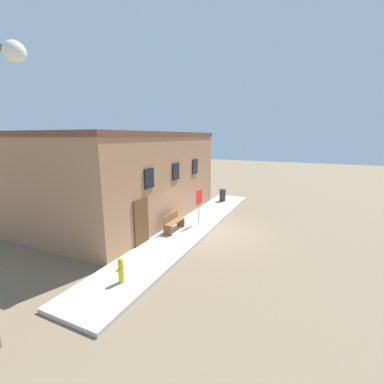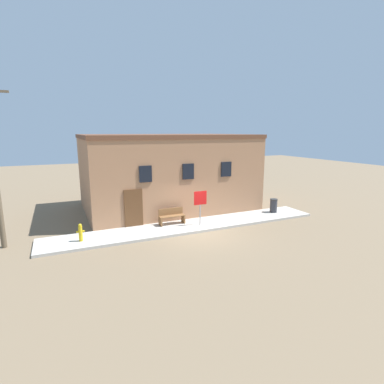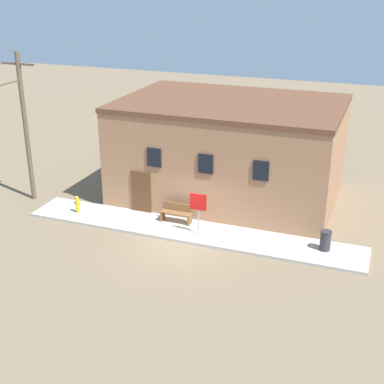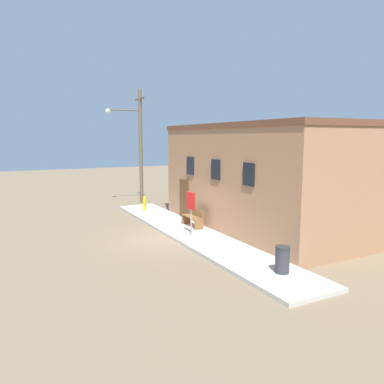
{
  "view_description": "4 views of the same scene",
  "coord_description": "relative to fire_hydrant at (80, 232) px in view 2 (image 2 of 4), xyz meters",
  "views": [
    {
      "loc": [
        -11.7,
        -4.34,
        4.85
      ],
      "look_at": [
        0.11,
        1.11,
        2.0
      ],
      "focal_mm": 24.0,
      "sensor_mm": 36.0,
      "label": 1
    },
    {
      "loc": [
        -6.54,
        -13.49,
        5.25
      ],
      "look_at": [
        0.11,
        1.11,
        2.0
      ],
      "focal_mm": 28.0,
      "sensor_mm": 36.0,
      "label": 2
    },
    {
      "loc": [
        7.76,
        -19.18,
        10.89
      ],
      "look_at": [
        0.11,
        1.11,
        2.0
      ],
      "focal_mm": 50.0,
      "sensor_mm": 36.0,
      "label": 3
    },
    {
      "loc": [
        14.85,
        -6.44,
        4.42
      ],
      "look_at": [
        0.11,
        1.11,
        2.0
      ],
      "focal_mm": 35.0,
      "sensor_mm": 36.0,
      "label": 4
    }
  ],
  "objects": [
    {
      "name": "bench",
      "position": [
        4.87,
        0.73,
        0.01
      ],
      "size": [
        1.44,
        0.44,
        0.89
      ],
      "color": "brown",
      "rests_on": "sidewalk"
    },
    {
      "name": "trash_bin",
      "position": [
        11.73,
        0.37,
        0.01
      ],
      "size": [
        0.47,
        0.47,
        0.87
      ],
      "color": "#333338",
      "rests_on": "sidewalk"
    },
    {
      "name": "sidewalk",
      "position": [
        5.76,
        0.15,
        -0.5
      ],
      "size": [
        15.63,
        2.21,
        0.14
      ],
      "color": "#BCB7AD",
      "rests_on": "ground"
    },
    {
      "name": "stop_sign",
      "position": [
        6.25,
        -0.1,
        0.92
      ],
      "size": [
        0.76,
        0.06,
        1.92
      ],
      "color": "gray",
      "rests_on": "sidewalk"
    },
    {
      "name": "ground_plane",
      "position": [
        5.76,
        -0.96,
        -0.57
      ],
      "size": [
        80.0,
        80.0,
        0.0
      ],
      "primitive_type": "plane",
      "color": "#7A664C"
    },
    {
      "name": "fire_hydrant",
      "position": [
        0.0,
        0.0,
        0.0
      ],
      "size": [
        0.38,
        0.18,
        0.86
      ],
      "color": "gold",
      "rests_on": "sidewalk"
    },
    {
      "name": "brick_building",
      "position": [
        6.11,
        4.98,
        1.96
      ],
      "size": [
        10.95,
        7.58,
        5.06
      ],
      "color": "#A87551",
      "rests_on": "ground"
    }
  ]
}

